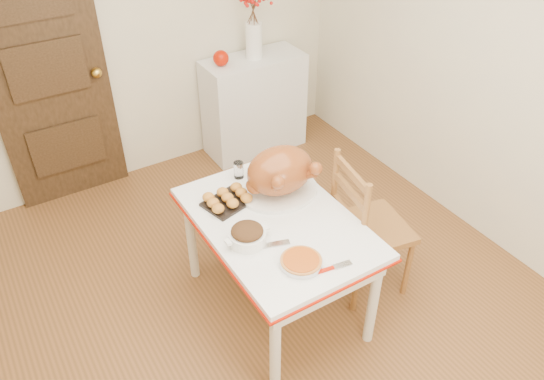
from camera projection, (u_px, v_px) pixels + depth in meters
floor at (272, 311)px, 3.45m from camera, size 3.50×4.00×0.00m
wall_back at (134, 27)px, 4.07m from camera, size 3.50×0.00×2.50m
wall_right at (504, 70)px, 3.44m from camera, size 0.00×4.00×2.50m
door_back at (48, 76)px, 3.88m from camera, size 0.85×0.06×2.06m
sideboard at (254, 105)px, 4.78m from camera, size 0.88×0.39×0.88m
kitchen_table at (276, 265)px, 3.28m from camera, size 0.83×1.20×0.72m
chair_oak at (372, 225)px, 3.37m from camera, size 0.51×0.51×0.99m
berry_vase at (254, 21)px, 4.34m from camera, size 0.32×0.32×0.62m
apple at (221, 58)px, 4.35m from camera, size 0.13×0.13×0.13m
turkey_platter at (280, 173)px, 3.18m from camera, size 0.58×0.51×0.31m
pumpkin_pie at (301, 261)px, 2.77m from camera, size 0.28×0.28×0.05m
stuffing_dish at (247, 235)px, 2.89m from camera, size 0.29×0.25×0.10m
rolls_tray at (228, 199)px, 3.17m from camera, size 0.31×0.27×0.07m
pie_server at (335, 267)px, 2.76m from camera, size 0.20×0.08×0.01m
carving_knife at (267, 245)px, 2.89m from camera, size 0.26×0.13×0.01m
drinking_glass at (239, 170)px, 3.37m from camera, size 0.08×0.08×0.11m
shaker_pair at (278, 163)px, 3.46m from camera, size 0.09×0.04×0.08m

